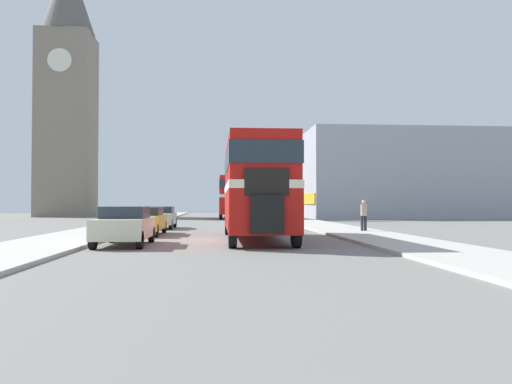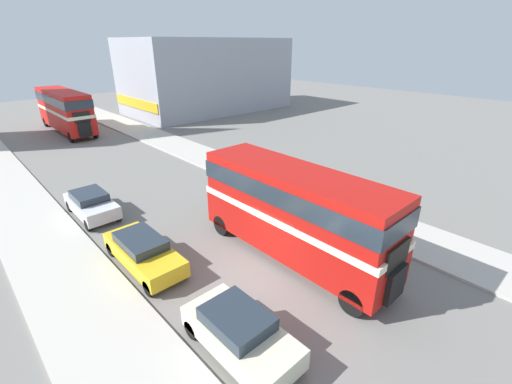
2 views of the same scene
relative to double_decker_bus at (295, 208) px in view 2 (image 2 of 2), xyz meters
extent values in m
plane|color=slate|center=(-1.26, 0.28, -2.45)|extent=(120.00, 120.00, 0.00)
cube|color=#B7B2A8|center=(5.49, 0.28, -2.39)|extent=(3.50, 120.00, 0.12)
cube|color=#B7B2A8|center=(-8.01, 0.28, -2.39)|extent=(3.50, 120.00, 0.12)
cube|color=#B2140F|center=(0.00, 0.02, -1.17)|extent=(2.53, 9.25, 1.60)
cube|color=beige|center=(0.00, 0.02, -0.22)|extent=(2.55, 9.30, 0.29)
cube|color=#B2140F|center=(0.00, 0.02, 0.80)|extent=(2.48, 9.07, 1.75)
cube|color=#232D38|center=(0.00, 0.02, 0.89)|extent=(2.55, 9.16, 0.79)
cube|color=black|center=(0.00, -4.70, -1.25)|extent=(1.14, 0.20, 1.28)
cube|color=black|center=(0.00, -4.57, -0.16)|extent=(1.52, 0.12, 0.93)
cylinder|color=black|center=(-1.12, -3.79, -1.94)|extent=(0.28, 1.02, 1.02)
cylinder|color=black|center=(1.12, -3.79, -1.94)|extent=(0.28, 1.02, 1.02)
cylinder|color=black|center=(-1.12, 3.73, -1.94)|extent=(0.28, 1.02, 1.02)
cylinder|color=black|center=(1.12, 3.73, -1.94)|extent=(0.28, 1.02, 1.02)
cube|color=red|center=(-0.15, 31.81, -1.13)|extent=(2.53, 10.88, 1.68)
cube|color=beige|center=(-0.15, 31.81, -0.13)|extent=(2.55, 10.93, 0.31)
cube|color=red|center=(-0.15, 31.81, 0.93)|extent=(2.48, 10.66, 1.83)
cube|color=#232D38|center=(-0.15, 31.81, 1.03)|extent=(2.55, 10.77, 0.82)
cube|color=black|center=(-0.15, 26.27, -1.21)|extent=(1.14, 0.20, 1.34)
cube|color=black|center=(-0.15, 26.42, -0.07)|extent=(1.52, 0.12, 0.98)
cylinder|color=black|center=(-1.28, 27.19, -1.94)|extent=(0.28, 1.02, 1.02)
cylinder|color=black|center=(0.97, 27.19, -1.94)|extent=(0.28, 1.02, 1.02)
cylinder|color=black|center=(-1.28, 36.34, -1.94)|extent=(0.28, 1.02, 1.02)
cylinder|color=black|center=(0.97, 36.34, -1.94)|extent=(0.28, 1.02, 1.02)
cube|color=beige|center=(-5.09, -2.38, -1.80)|extent=(1.77, 3.96, 0.73)
cube|color=#232D38|center=(-5.09, -2.22, -1.22)|extent=(1.56, 2.06, 0.44)
cylinder|color=black|center=(-4.31, -3.91, -2.13)|extent=(0.20, 0.64, 0.64)
cylinder|color=black|center=(-5.88, -0.84, -2.13)|extent=(0.20, 0.64, 0.64)
cylinder|color=black|center=(-4.31, -0.84, -2.13)|extent=(0.20, 0.64, 0.64)
cube|color=gold|center=(-5.22, 3.83, -1.82)|extent=(1.69, 4.54, 0.69)
cube|color=#232D38|center=(-5.22, 4.01, -1.27)|extent=(1.49, 2.36, 0.40)
cylinder|color=black|center=(-5.96, 2.01, -2.13)|extent=(0.20, 0.64, 0.64)
cylinder|color=black|center=(-4.47, 2.01, -2.13)|extent=(0.20, 0.64, 0.64)
cylinder|color=black|center=(-5.96, 5.65, -2.13)|extent=(0.20, 0.64, 0.64)
cylinder|color=black|center=(-4.47, 5.65, -2.13)|extent=(0.20, 0.64, 0.64)
cube|color=silver|center=(-5.18, 10.16, -1.82)|extent=(1.75, 3.92, 0.69)
cube|color=#232D38|center=(-5.18, 10.32, -1.27)|extent=(1.54, 2.04, 0.40)
cylinder|color=black|center=(-5.96, 8.65, -2.13)|extent=(0.20, 0.64, 0.64)
cylinder|color=black|center=(-4.41, 8.65, -2.13)|extent=(0.20, 0.64, 0.64)
cylinder|color=black|center=(-5.96, 11.67, -2.13)|extent=(0.20, 0.64, 0.64)
cylinder|color=black|center=(-4.41, 11.67, -2.13)|extent=(0.20, 0.64, 0.64)
cylinder|color=#282833|center=(6.03, 4.73, -1.93)|extent=(0.15, 0.15, 0.79)
cylinder|color=#282833|center=(6.21, 4.73, -1.93)|extent=(0.15, 0.15, 0.79)
cylinder|color=tan|center=(6.12, 4.73, -1.23)|extent=(0.33, 0.33, 0.63)
sphere|color=beige|center=(6.12, 4.73, -0.81)|extent=(0.21, 0.21, 0.21)
cube|color=#999EA8|center=(18.69, 32.40, 2.23)|extent=(21.40, 11.50, 9.36)
cube|color=gold|center=(7.93, 32.40, -0.39)|extent=(0.12, 10.93, 1.12)
camera|label=1|loc=(-1.68, -21.26, -0.88)|focal=35.00mm
camera|label=2|loc=(-10.04, -8.42, 6.46)|focal=24.00mm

